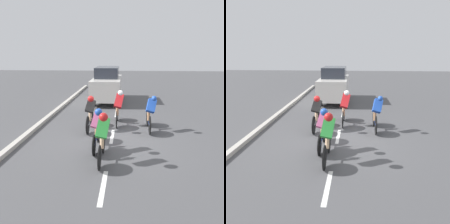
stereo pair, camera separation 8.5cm
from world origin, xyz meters
TOP-DOWN VIEW (x-y plane):
  - ground_plane at (0.00, 0.00)m, footprint 60.00×60.00m
  - lane_stripe_near at (0.00, 3.13)m, footprint 0.12×1.40m
  - lane_stripe_mid at (0.00, -0.07)m, footprint 0.12×1.40m
  - lane_stripe_far at (0.00, -3.27)m, footprint 0.12×1.40m
  - curb at (3.20, -0.07)m, footprint 0.20×24.10m
  - cyclist_red at (-0.16, -1.46)m, footprint 0.45×1.73m
  - cyclist_green at (0.14, 1.90)m, footprint 0.41×1.72m
  - cyclist_blue at (-1.46, -0.84)m, footprint 0.45×1.73m
  - cyclist_black at (0.91, -0.65)m, footprint 0.43×1.72m
  - cyclist_pink at (0.40, 1.08)m, footprint 0.44×1.69m
  - support_car at (0.72, -6.16)m, footprint 1.70×4.07m

SIDE VIEW (x-z plane):
  - ground_plane at x=0.00m, z-range 0.00..0.00m
  - lane_stripe_near at x=0.00m, z-range 0.00..0.01m
  - lane_stripe_mid at x=0.00m, z-range 0.00..0.01m
  - lane_stripe_far at x=0.00m, z-range 0.00..0.01m
  - curb at x=3.20m, z-range 0.00..0.14m
  - cyclist_blue at x=-1.46m, z-range 0.02..1.49m
  - cyclist_pink at x=0.40m, z-range 0.04..1.48m
  - cyclist_black at x=0.91m, z-range 0.04..1.51m
  - cyclist_red at x=-0.16m, z-range 0.03..1.59m
  - cyclist_green at x=0.14m, z-range 0.05..1.58m
  - support_car at x=0.72m, z-range 0.00..2.16m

